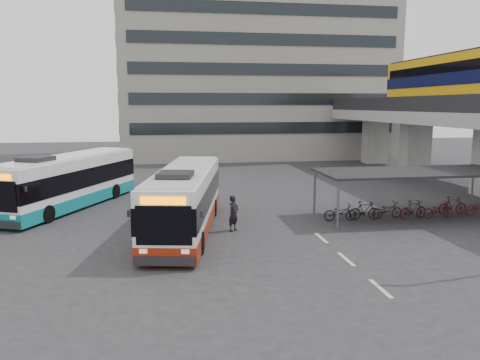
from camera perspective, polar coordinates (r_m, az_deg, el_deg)
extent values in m
plane|color=#28282B|center=(21.04, 3.36, -7.36)|extent=(120.00, 120.00, 0.00)
cube|color=gray|center=(43.48, 20.56, 3.70)|extent=(2.20, 1.60, 4.60)
cube|color=gray|center=(50.57, 16.12, 4.60)|extent=(2.20, 1.60, 4.60)
cube|color=gray|center=(38.23, 25.21, 6.89)|extent=(8.00, 32.00, 0.90)
cube|color=black|center=(36.26, 20.34, 8.69)|extent=(0.35, 32.00, 1.10)
cube|color=#E5A20D|center=(37.28, 26.50, 10.69)|extent=(2.90, 20.00, 3.90)
cube|color=#090C33|center=(37.29, 26.52, 11.00)|extent=(2.98, 20.02, 0.90)
cube|color=black|center=(37.34, 26.61, 12.22)|extent=(2.96, 19.20, 0.70)
cube|color=black|center=(37.42, 26.71, 13.67)|extent=(2.70, 19.60, 0.25)
cylinder|color=#595B60|center=(26.23, 9.08, -1.46)|extent=(0.12, 0.12, 2.40)
cylinder|color=#595B60|center=(30.56, 26.47, -0.82)|extent=(0.12, 0.12, 2.40)
cylinder|color=#595B60|center=(22.90, 11.85, -3.09)|extent=(0.12, 0.12, 2.40)
cube|color=black|center=(26.31, 20.37, 0.94)|extent=(10.00, 4.00, 0.12)
imported|color=black|center=(24.98, 12.06, -3.84)|extent=(1.71, 0.60, 0.90)
imported|color=black|center=(25.47, 14.87, -3.58)|extent=(1.66, 0.47, 1.00)
imported|color=black|center=(26.04, 17.56, -3.54)|extent=(1.71, 0.60, 0.90)
imported|color=black|center=(26.65, 20.14, -3.28)|extent=(1.66, 0.47, 1.00)
imported|color=#350C0F|center=(27.32, 22.58, -3.23)|extent=(1.71, 0.60, 0.90)
imported|color=#3F0C0F|center=(28.03, 24.92, -2.99)|extent=(1.66, 0.47, 1.00)
imported|color=#490C0F|center=(28.80, 27.12, -2.94)|extent=(1.71, 0.60, 0.90)
cube|color=gray|center=(57.03, 1.65, 15.69)|extent=(30.00, 15.00, 25.00)
cube|color=beige|center=(16.43, 16.75, -12.54)|extent=(0.15, 1.60, 0.01)
cube|color=beige|center=(19.01, 12.81, -9.38)|extent=(0.15, 1.60, 0.01)
cube|color=beige|center=(21.69, 9.88, -6.96)|extent=(0.15, 1.60, 0.01)
cube|color=white|center=(22.35, -6.67, -2.04)|extent=(4.27, 11.16, 2.50)
cube|color=maroon|center=(22.61, -6.61, -4.93)|extent=(4.32, 11.21, 0.68)
cube|color=black|center=(22.33, -6.67, -1.76)|extent=(4.33, 11.20, 1.05)
cube|color=#FB7200|center=(16.89, -9.36, -2.51)|extent=(1.61, 0.37, 0.27)
cube|color=black|center=(19.45, -7.89, 0.60)|extent=(1.63, 1.69, 0.25)
cylinder|color=black|center=(19.49, -11.25, -7.48)|extent=(0.43, 0.94, 0.91)
cylinder|color=black|center=(25.45, -3.23, -3.40)|extent=(0.43, 0.94, 0.91)
cube|color=white|center=(29.11, -20.07, 0.12)|extent=(6.67, 11.13, 2.55)
cube|color=#0E767E|center=(29.30, -19.94, -2.16)|extent=(6.73, 11.18, 0.70)
cube|color=black|center=(29.09, -20.08, 0.34)|extent=(6.74, 11.17, 1.07)
cube|color=black|center=(26.72, -23.65, 2.35)|extent=(1.90, 1.93, 0.26)
cylinder|color=black|center=(27.25, -26.12, -3.48)|extent=(0.63, 0.96, 0.93)
cylinder|color=black|center=(31.30, -15.03, -1.32)|extent=(0.63, 0.96, 0.93)
imported|color=black|center=(22.34, -0.80, -4.08)|extent=(0.74, 0.74, 1.72)
cube|color=#AE110A|center=(30.10, -22.42, -0.53)|extent=(0.53, 0.26, 2.56)
cube|color=white|center=(30.01, -22.49, 0.72)|extent=(0.55, 0.15, 0.51)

